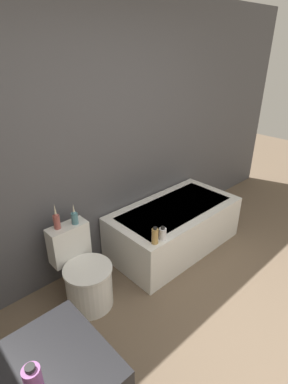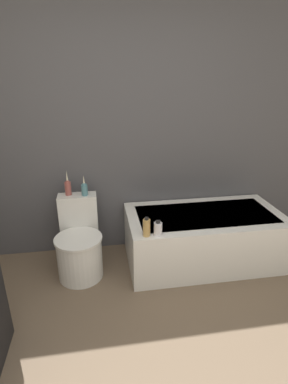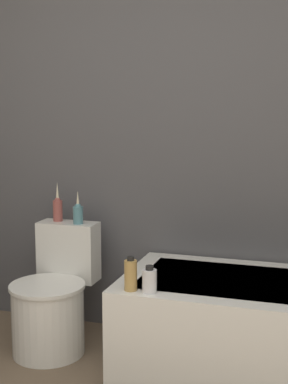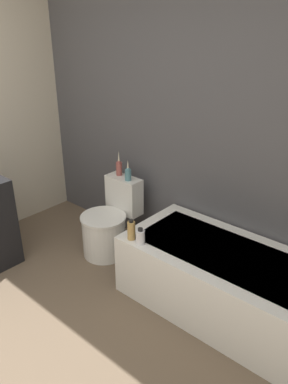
{
  "view_description": "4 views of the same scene",
  "coord_description": "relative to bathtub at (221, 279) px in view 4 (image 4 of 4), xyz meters",
  "views": [
    {
      "loc": [
        -1.49,
        -0.18,
        2.14
      ],
      "look_at": [
        0.16,
        1.59,
        0.94
      ],
      "focal_mm": 28.0,
      "sensor_mm": 36.0,
      "label": 1
    },
    {
      "loc": [
        -0.27,
        -0.77,
        1.77
      ],
      "look_at": [
        0.13,
        1.64,
        0.8
      ],
      "focal_mm": 28.0,
      "sensor_mm": 36.0,
      "label": 2
    },
    {
      "loc": [
        0.92,
        -0.97,
        1.37
      ],
      "look_at": [
        0.1,
        1.62,
        0.96
      ],
      "focal_mm": 50.0,
      "sensor_mm": 36.0,
      "label": 3
    },
    {
      "loc": [
        1.81,
        -0.43,
        2.06
      ],
      "look_at": [
        0.12,
        1.52,
        0.87
      ],
      "focal_mm": 35.0,
      "sensor_mm": 36.0,
      "label": 4
    }
  ],
  "objects": [
    {
      "name": "shampoo_bottle_short",
      "position": [
        -0.53,
        -0.32,
        0.31
      ],
      "size": [
        0.07,
        0.07,
        0.13
      ],
      "color": "silver",
      "rests_on": "bathtub"
    },
    {
      "name": "vase_gold",
      "position": [
        -1.28,
        0.22,
        0.53
      ],
      "size": [
        0.06,
        0.06,
        0.24
      ],
      "color": "#994C47",
      "rests_on": "toilet"
    },
    {
      "name": "wall_back_tiled",
      "position": [
        -0.73,
        0.44,
        1.04
      ],
      "size": [
        6.4,
        0.06,
        2.6
      ],
      "color": "#4C4C51",
      "rests_on": "ground_plane"
    },
    {
      "name": "toilet",
      "position": [
        -1.21,
        -0.01,
        0.02
      ],
      "size": [
        0.43,
        0.58,
        0.71
      ],
      "color": "white",
      "rests_on": "ground"
    },
    {
      "name": "bathtub",
      "position": [
        0.0,
        0.0,
        0.0
      ],
      "size": [
        1.5,
        0.78,
        0.51
      ],
      "color": "white",
      "rests_on": "ground"
    },
    {
      "name": "shampoo_bottle_tall",
      "position": [
        -0.63,
        -0.32,
        0.33
      ],
      "size": [
        0.06,
        0.06,
        0.17
      ],
      "color": "tan",
      "rests_on": "bathtub"
    },
    {
      "name": "vase_silver",
      "position": [
        -1.13,
        0.19,
        0.51
      ],
      "size": [
        0.06,
        0.06,
        0.2
      ],
      "color": "teal",
      "rests_on": "toilet"
    }
  ]
}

